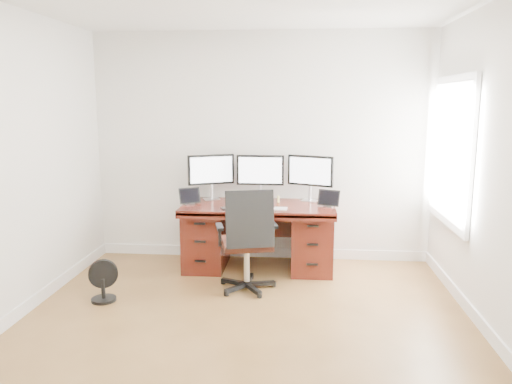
# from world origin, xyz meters

# --- Properties ---
(ground) EXTENTS (4.50, 4.50, 0.00)m
(ground) POSITION_xyz_m (0.00, 0.00, 0.00)
(ground) COLOR brown
(ground) RESTS_ON ground
(back_wall) EXTENTS (4.00, 0.10, 2.70)m
(back_wall) POSITION_xyz_m (0.00, 2.25, 1.35)
(back_wall) COLOR white
(back_wall) RESTS_ON ground
(right_wall) EXTENTS (0.10, 4.50, 2.70)m
(right_wall) POSITION_xyz_m (2.00, 0.11, 1.35)
(right_wall) COLOR white
(right_wall) RESTS_ON ground
(desk) EXTENTS (1.70, 0.80, 0.75)m
(desk) POSITION_xyz_m (0.00, 1.83, 0.40)
(desk) COLOR #44140D
(desk) RESTS_ON ground
(office_chair) EXTENTS (0.69, 0.69, 1.06)m
(office_chair) POSITION_xyz_m (-0.05, 1.12, 0.35)
(office_chair) COLOR black
(office_chair) RESTS_ON ground
(floor_fan) EXTENTS (0.28, 0.24, 0.41)m
(floor_fan) POSITION_xyz_m (-1.41, 0.73, 0.20)
(floor_fan) COLOR black
(floor_fan) RESTS_ON ground
(monitor_left) EXTENTS (0.51, 0.26, 0.53)m
(monitor_left) POSITION_xyz_m (-0.58, 2.07, 1.09)
(monitor_left) COLOR silver
(monitor_left) RESTS_ON desk
(monitor_center) EXTENTS (0.55, 0.14, 0.53)m
(monitor_center) POSITION_xyz_m (-0.00, 2.07, 1.09)
(monitor_center) COLOR silver
(monitor_center) RESTS_ON desk
(monitor_right) EXTENTS (0.52, 0.25, 0.53)m
(monitor_right) POSITION_xyz_m (0.58, 2.07, 1.09)
(monitor_right) COLOR silver
(monitor_right) RESTS_ON desk
(tablet_left) EXTENTS (0.24, 0.18, 0.19)m
(tablet_left) POSITION_xyz_m (-0.77, 1.75, 0.84)
(tablet_left) COLOR silver
(tablet_left) RESTS_ON desk
(tablet_right) EXTENTS (0.25, 0.15, 0.19)m
(tablet_right) POSITION_xyz_m (0.78, 1.75, 0.84)
(tablet_right) COLOR silver
(tablet_right) RESTS_ON desk
(keyboard) EXTENTS (0.28, 0.18, 0.01)m
(keyboard) POSITION_xyz_m (-0.05, 1.60, 0.76)
(keyboard) COLOR silver
(keyboard) RESTS_ON desk
(trackpad) EXTENTS (0.15, 0.15, 0.01)m
(trackpad) POSITION_xyz_m (0.26, 1.59, 0.76)
(trackpad) COLOR silver
(trackpad) RESTS_ON desk
(drawing_tablet) EXTENTS (0.24, 0.19, 0.01)m
(drawing_tablet) POSITION_xyz_m (-0.28, 1.58, 0.76)
(drawing_tablet) COLOR black
(drawing_tablet) RESTS_ON desk
(phone) EXTENTS (0.13, 0.10, 0.01)m
(phone) POSITION_xyz_m (0.02, 1.77, 0.76)
(phone) COLOR black
(phone) RESTS_ON desk
(figurine_pink) EXTENTS (0.03, 0.03, 0.08)m
(figurine_pink) POSITION_xyz_m (-0.37, 1.95, 0.79)
(figurine_pink) COLOR pink
(figurine_pink) RESTS_ON desk
(figurine_blue) EXTENTS (0.03, 0.03, 0.08)m
(figurine_blue) POSITION_xyz_m (-0.26, 1.95, 0.79)
(figurine_blue) COLOR #6276EE
(figurine_blue) RESTS_ON desk
(figurine_purple) EXTENTS (0.03, 0.03, 0.08)m
(figurine_purple) POSITION_xyz_m (-0.15, 1.95, 0.79)
(figurine_purple) COLOR #B16ADA
(figurine_purple) RESTS_ON desk
(figurine_brown) EXTENTS (0.03, 0.03, 0.08)m
(figurine_brown) POSITION_xyz_m (0.12, 1.95, 0.79)
(figurine_brown) COLOR brown
(figurine_brown) RESTS_ON desk
(figurine_yellow) EXTENTS (0.03, 0.03, 0.08)m
(figurine_yellow) POSITION_xyz_m (0.22, 1.95, 0.79)
(figurine_yellow) COLOR #E5E17A
(figurine_yellow) RESTS_ON desk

